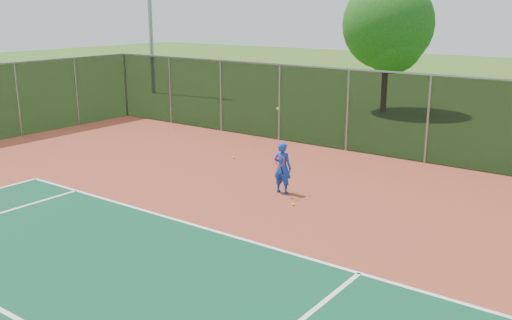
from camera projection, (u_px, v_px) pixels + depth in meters
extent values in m
plane|color=#315819|center=(181.00, 306.00, 10.12)|extent=(120.00, 120.00, 0.00)
cube|color=#993D27|center=(249.00, 266.00, 11.68)|extent=(30.00, 20.00, 0.02)
cube|color=white|center=(359.00, 273.00, 11.31)|extent=(22.00, 0.10, 0.00)
cube|color=black|center=(428.00, 120.00, 19.08)|extent=(30.00, 0.04, 3.00)
cube|color=gray|center=(431.00, 75.00, 18.70)|extent=(30.00, 0.06, 0.06)
imported|color=#133CB8|center=(282.00, 168.00, 16.10)|extent=(0.57, 0.40, 1.49)
cylinder|color=black|center=(282.00, 171.00, 15.82)|extent=(0.03, 0.15, 0.27)
torus|color=#A51414|center=(280.00, 161.00, 15.67)|extent=(0.30, 0.13, 0.29)
sphere|color=#D4E41A|center=(278.00, 108.00, 15.90)|extent=(0.07, 0.07, 0.07)
sphere|color=#D4E41A|center=(168.00, 133.00, 23.91)|extent=(0.07, 0.07, 0.07)
sphere|color=#D4E41A|center=(234.00, 158.00, 19.99)|extent=(0.07, 0.07, 0.07)
sphere|color=#D4E41A|center=(293.00, 204.00, 15.22)|extent=(0.07, 0.07, 0.07)
cylinder|color=#3B2515|center=(384.00, 87.00, 28.99)|extent=(0.30, 0.30, 2.54)
sphere|color=#194C14|center=(388.00, 24.00, 28.19)|extent=(4.52, 4.52, 4.52)
sphere|color=#194C14|center=(392.00, 42.00, 27.95)|extent=(3.11, 3.11, 3.11)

